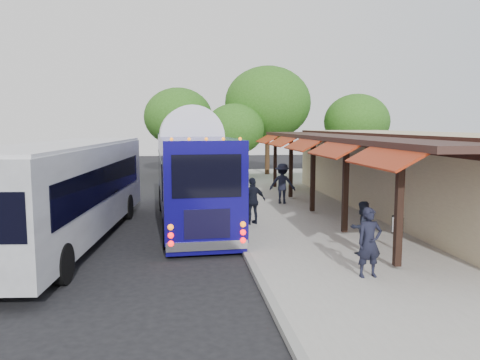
{
  "coord_description": "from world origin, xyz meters",
  "views": [
    {
      "loc": [
        -1.9,
        -15.41,
        3.95
      ],
      "look_at": [
        0.43,
        2.56,
        1.8
      ],
      "focal_mm": 35.0,
      "sensor_mm": 36.0,
      "label": 1
    }
  ],
  "objects_px": {
    "ped_b": "(362,228)",
    "ped_d": "(282,184)",
    "ped_a": "(369,242)",
    "sign_board": "(397,227)",
    "coach_bus": "(191,172)",
    "city_bus": "(67,188)",
    "ped_c": "(253,201)"
  },
  "relations": [
    {
      "from": "ped_b",
      "to": "ped_d",
      "type": "relative_size",
      "value": 0.81
    },
    {
      "from": "coach_bus",
      "to": "ped_c",
      "type": "xyz_separation_m",
      "value": [
        2.31,
        -1.75,
        -0.96
      ]
    },
    {
      "from": "coach_bus",
      "to": "sign_board",
      "type": "bearing_deg",
      "value": -47.92
    },
    {
      "from": "coach_bus",
      "to": "sign_board",
      "type": "xyz_separation_m",
      "value": [
        6.08,
        -6.03,
        -1.16
      ]
    },
    {
      "from": "coach_bus",
      "to": "city_bus",
      "type": "distance_m",
      "value": 5.22
    },
    {
      "from": "city_bus",
      "to": "ped_c",
      "type": "bearing_deg",
      "value": 16.47
    },
    {
      "from": "coach_bus",
      "to": "ped_b",
      "type": "distance_m",
      "value": 8.01
    },
    {
      "from": "ped_a",
      "to": "ped_c",
      "type": "relative_size",
      "value": 0.98
    },
    {
      "from": "coach_bus",
      "to": "ped_a",
      "type": "height_order",
      "value": "coach_bus"
    },
    {
      "from": "sign_board",
      "to": "city_bus",
      "type": "bearing_deg",
      "value": 147.67
    },
    {
      "from": "ped_b",
      "to": "ped_d",
      "type": "distance_m",
      "value": 9.05
    },
    {
      "from": "ped_c",
      "to": "sign_board",
      "type": "bearing_deg",
      "value": 114.59
    },
    {
      "from": "coach_bus",
      "to": "city_bus",
      "type": "xyz_separation_m",
      "value": [
        -4.22,
        -3.06,
        -0.16
      ]
    },
    {
      "from": "city_bus",
      "to": "coach_bus",
      "type": "bearing_deg",
      "value": 41.09
    },
    {
      "from": "ped_c",
      "to": "sign_board",
      "type": "distance_m",
      "value": 5.7
    },
    {
      "from": "ped_d",
      "to": "coach_bus",
      "type": "bearing_deg",
      "value": 51.18
    },
    {
      "from": "ped_a",
      "to": "ped_b",
      "type": "bearing_deg",
      "value": 68.86
    },
    {
      "from": "coach_bus",
      "to": "ped_c",
      "type": "distance_m",
      "value": 3.05
    },
    {
      "from": "coach_bus",
      "to": "ped_b",
      "type": "relative_size",
      "value": 7.53
    },
    {
      "from": "coach_bus",
      "to": "city_bus",
      "type": "bearing_deg",
      "value": -147.21
    },
    {
      "from": "ped_a",
      "to": "sign_board",
      "type": "height_order",
      "value": "ped_a"
    },
    {
      "from": "ped_b",
      "to": "sign_board",
      "type": "distance_m",
      "value": 1.26
    },
    {
      "from": "ped_a",
      "to": "ped_b",
      "type": "relative_size",
      "value": 1.12
    },
    {
      "from": "ped_b",
      "to": "sign_board",
      "type": "height_order",
      "value": "ped_b"
    },
    {
      "from": "city_bus",
      "to": "ped_a",
      "type": "bearing_deg",
      "value": -26.89
    },
    {
      "from": "ped_a",
      "to": "ped_b",
      "type": "distance_m",
      "value": 2.15
    },
    {
      "from": "coach_bus",
      "to": "ped_b",
      "type": "xyz_separation_m",
      "value": [
        4.85,
        -6.29,
        -1.08
      ]
    },
    {
      "from": "ped_b",
      "to": "ped_c",
      "type": "relative_size",
      "value": 0.87
    },
    {
      "from": "ped_c",
      "to": "ped_d",
      "type": "relative_size",
      "value": 0.93
    },
    {
      "from": "ped_a",
      "to": "sign_board",
      "type": "xyz_separation_m",
      "value": [
        1.86,
        2.31,
        -0.18
      ]
    },
    {
      "from": "city_bus",
      "to": "sign_board",
      "type": "bearing_deg",
      "value": -10.91
    },
    {
      "from": "coach_bus",
      "to": "ped_d",
      "type": "relative_size",
      "value": 6.1
    }
  ]
}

